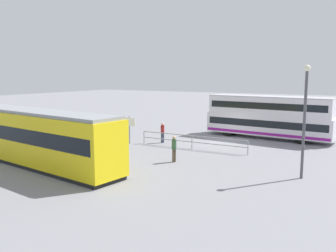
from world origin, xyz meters
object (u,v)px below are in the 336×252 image
(double_decker_bus, at_px, (269,117))
(info_sign, at_px, (129,125))
(tram_yellow, at_px, (36,137))
(street_lamp, at_px, (305,113))
(pedestrian_crossing, at_px, (174,147))
(pedestrian_near_railing, at_px, (163,131))

(double_decker_bus, xyz_separation_m, info_sign, (9.67, 8.49, -0.38))
(tram_yellow, distance_m, street_lamp, 16.63)
(double_decker_bus, bearing_deg, info_sign, 41.26)
(tram_yellow, bearing_deg, info_sign, -96.41)
(double_decker_bus, bearing_deg, tram_yellow, 58.48)
(pedestrian_crossing, height_order, street_lamp, street_lamp)
(double_decker_bus, height_order, street_lamp, street_lamp)
(info_sign, distance_m, street_lamp, 15.20)
(tram_yellow, xyz_separation_m, street_lamp, (-15.62, -5.38, 1.90))
(pedestrian_near_railing, height_order, info_sign, info_sign)
(pedestrian_crossing, bearing_deg, double_decker_bus, -104.58)
(tram_yellow, relative_size, pedestrian_near_railing, 8.17)
(pedestrian_crossing, bearing_deg, tram_yellow, 34.31)
(pedestrian_crossing, bearing_deg, pedestrian_near_railing, -52.89)
(street_lamp, bearing_deg, info_sign, -13.63)
(double_decker_bus, xyz_separation_m, pedestrian_crossing, (3.20, 12.31, -0.97))
(tram_yellow, relative_size, info_sign, 6.22)
(double_decker_bus, xyz_separation_m, street_lamp, (-4.95, 12.03, 1.77))
(tram_yellow, height_order, street_lamp, street_lamp)
(pedestrian_near_railing, relative_size, pedestrian_crossing, 0.99)
(double_decker_bus, relative_size, tram_yellow, 0.81)
(tram_yellow, distance_m, info_sign, 8.98)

